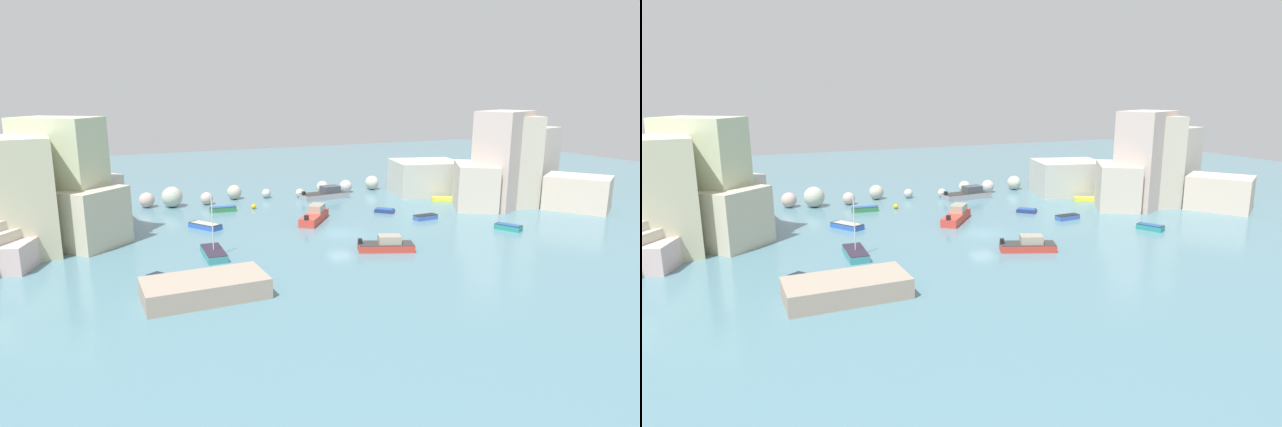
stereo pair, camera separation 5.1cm
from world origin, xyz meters
The scene contains 17 objects.
cove_water centered at (0.00, 0.00, 0.00)m, with size 160.00×160.00×0.00m, color slate.
cliff_headland_left centered at (-27.89, 7.51, 3.77)m, with size 18.50×20.13×12.05m.
cliff_headland_right centered at (25.97, 6.02, 4.34)m, with size 20.80×25.46×11.96m.
rock_breakwater centered at (0.32, 20.53, 1.07)m, with size 42.46×3.98×2.59m.
stone_dock centered at (-16.68, -11.98, 0.74)m, with size 8.71×4.50×1.49m, color gray.
channel_buoy centered at (-4.71, 14.87, 0.31)m, with size 0.61×0.61×0.61m, color gold.
moored_boat_0 centered at (1.21, -7.24, 0.54)m, with size 5.47×3.70×1.45m.
moored_boat_1 centered at (-0.36, 5.86, 0.65)m, with size 5.37×6.04×1.75m.
moored_boat_2 centered at (-12.36, 7.71, 0.30)m, with size 3.19×3.92×0.58m.
moored_boat_3 centered at (6.13, 17.11, 0.61)m, with size 6.64×2.79×1.68m.
moored_boat_4 centered at (19.94, 9.24, 0.24)m, with size 3.33×2.47×0.49m.
moored_boat_5 centered at (-13.88, -2.67, 0.36)m, with size 1.92×4.60×5.73m.
moored_boat_6 centered at (-8.59, 14.90, 0.32)m, with size 3.23×1.36×0.61m.
moored_boat_7 centered at (-18.65, -8.26, 0.29)m, with size 3.25×3.98×0.59m.
moored_boat_8 centered at (11.58, 1.47, 0.28)m, with size 2.80×1.28×0.55m.
moored_boat_9 centered at (9.18, 6.52, 0.22)m, with size 2.60×2.55×0.47m.
moored_boat_10 centered at (16.88, -6.06, 0.31)m, with size 2.20×2.94×0.60m.
Camera 2 is at (-24.08, -48.92, 14.74)m, focal length 30.55 mm.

